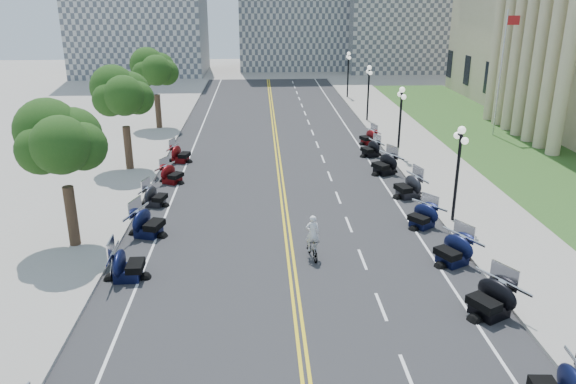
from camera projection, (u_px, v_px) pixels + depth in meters
name	position (u px, v px, depth m)	size (l,w,h in m)	color
ground	(291.00, 261.00, 24.91)	(160.00, 160.00, 0.00)	gray
road	(282.00, 187.00, 34.31)	(16.00, 90.00, 0.01)	#333335
centerline_yellow_a	(280.00, 187.00, 34.30)	(0.12, 90.00, 0.00)	yellow
centerline_yellow_b	(284.00, 187.00, 34.31)	(0.12, 90.00, 0.00)	yellow
edge_line_north	(385.00, 185.00, 34.62)	(0.12, 90.00, 0.00)	white
edge_line_south	(176.00, 189.00, 33.99)	(0.12, 90.00, 0.00)	white
lane_dash_4	(408.00, 374.00, 17.54)	(0.12, 2.00, 0.00)	white
lane_dash_5	(381.00, 307.00, 21.30)	(0.12, 2.00, 0.00)	white
lane_dash_6	(362.00, 259.00, 25.06)	(0.12, 2.00, 0.00)	white
lane_dash_7	(349.00, 224.00, 28.82)	(0.12, 2.00, 0.00)	white
lane_dash_8	(338.00, 197.00, 32.58)	(0.12, 2.00, 0.00)	white
lane_dash_9	(330.00, 176.00, 36.34)	(0.12, 2.00, 0.00)	white
lane_dash_10	(323.00, 159.00, 40.10)	(0.12, 2.00, 0.00)	white
lane_dash_11	(317.00, 145.00, 43.86)	(0.12, 2.00, 0.00)	white
lane_dash_12	(313.00, 132.00, 47.63)	(0.12, 2.00, 0.00)	white
lane_dash_13	(308.00, 122.00, 51.39)	(0.12, 2.00, 0.00)	white
lane_dash_14	(305.00, 113.00, 55.15)	(0.12, 2.00, 0.00)	white
lane_dash_15	(302.00, 105.00, 58.91)	(0.12, 2.00, 0.00)	white
lane_dash_16	(299.00, 99.00, 62.67)	(0.12, 2.00, 0.00)	white
lane_dash_17	(297.00, 93.00, 66.43)	(0.12, 2.00, 0.00)	white
lane_dash_18	(295.00, 87.00, 70.19)	(0.12, 2.00, 0.00)	white
lane_dash_19	(293.00, 82.00, 73.95)	(0.12, 2.00, 0.00)	white
sidewalk_north	(451.00, 183.00, 34.80)	(5.00, 90.00, 0.15)	#9E9991
sidewalk_south	(108.00, 189.00, 33.77)	(5.00, 90.00, 0.15)	#9E9991
lawn	(507.00, 148.00, 42.67)	(9.00, 60.00, 0.10)	#356023
street_lamp_2	(457.00, 175.00, 28.21)	(0.50, 1.20, 4.90)	black
street_lamp_3	(400.00, 122.00, 39.50)	(0.50, 1.20, 4.90)	black
street_lamp_4	(368.00, 93.00, 50.78)	(0.50, 1.20, 4.90)	black
street_lamp_5	(348.00, 75.00, 62.06)	(0.50, 1.20, 4.90)	black
flagpole	(500.00, 75.00, 44.79)	(1.10, 0.20, 10.00)	silver
tree_2	(62.00, 149.00, 24.70)	(4.80, 4.80, 9.20)	#235619
tree_3	(123.00, 100.00, 35.98)	(4.80, 4.80, 9.20)	#235619
tree_4	(155.00, 74.00, 47.26)	(4.80, 4.80, 9.20)	#235619
motorcycle_n_4	(491.00, 297.00, 20.51)	(2.17, 2.17, 1.52)	black
motorcycle_n_5	(453.00, 248.00, 24.46)	(2.07, 2.07, 1.45)	black
motorcycle_n_6	(422.00, 215.00, 28.33)	(1.88, 1.88, 1.32)	black
motorcycle_n_7	(408.00, 185.00, 32.43)	(2.09, 2.09, 1.46)	black
motorcycle_n_8	(385.00, 163.00, 36.61)	(2.11, 2.11, 1.48)	black
motorcycle_n_9	(371.00, 148.00, 40.56)	(1.83, 1.83, 1.28)	black
motorcycle_n_10	(368.00, 136.00, 43.87)	(1.76, 1.76, 1.24)	#590A0C
motorcycle_s_5	(127.00, 263.00, 23.16)	(2.07, 2.07, 1.45)	black
motorcycle_s_6	(148.00, 221.00, 27.28)	(2.14, 2.14, 1.50)	black
motorcycle_s_7	(155.00, 195.00, 31.17)	(1.78, 1.78, 1.24)	black
motorcycle_s_8	(172.00, 173.00, 34.90)	(1.83, 1.83, 1.28)	#590A0C
motorcycle_s_9	(180.00, 153.00, 39.18)	(1.91, 1.91, 1.33)	#590A0C
bicycle	(312.00, 248.00, 25.04)	(0.47, 1.65, 0.99)	#A51414
cyclist_rider	(313.00, 220.00, 24.58)	(0.63, 0.41, 1.72)	white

